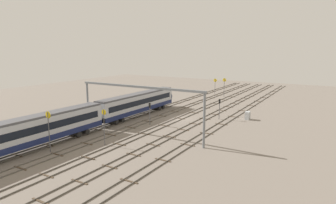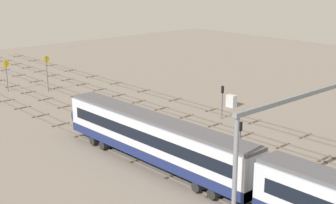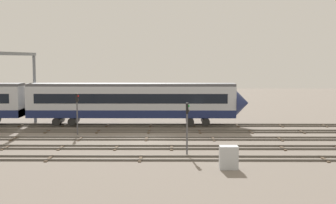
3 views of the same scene
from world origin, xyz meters
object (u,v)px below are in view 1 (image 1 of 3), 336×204
signal_light_trackside_approach (219,106)px  signal_light_trackside_departure (150,110)px  speed_sign_near_foreground (104,123)px  speed_sign_mid_trackside (49,126)px  speed_sign_distant_end (215,84)px  train (40,130)px  relay_cabinet (248,116)px  overhead_gantry (139,97)px  speed_sign_far_trackside (224,84)px

signal_light_trackside_approach → signal_light_trackside_departure: bearing=138.0°
speed_sign_near_foreground → signal_light_trackside_departure: bearing=4.2°
speed_sign_mid_trackside → signal_light_trackside_departure: bearing=-10.3°
speed_sign_mid_trackside → speed_sign_distant_end: 62.69m
train → relay_cabinet: 39.37m
signal_light_trackside_departure → speed_sign_mid_trackside: bearing=169.7°
overhead_gantry → signal_light_trackside_approach: size_ratio=5.67×
signal_light_trackside_departure → signal_light_trackside_approach: bearing=-42.0°
speed_sign_near_foreground → speed_sign_far_trackside: size_ratio=0.99×
overhead_gantry → speed_sign_distant_end: bearing=7.4°
train → speed_sign_mid_trackside: size_ratio=12.68×
overhead_gantry → speed_sign_far_trackside: (45.70, 1.83, -2.96)m
speed_sign_mid_trackside → relay_cabinet: 38.51m
speed_sign_far_trackside → relay_cabinet: size_ratio=3.39×
speed_sign_near_foreground → speed_sign_distant_end: speed_sign_near_foreground is taller
overhead_gantry → signal_light_trackside_approach: overhead_gantry is taller
speed_sign_near_foreground → speed_sign_mid_trackside: bearing=143.3°
speed_sign_near_foreground → signal_light_trackside_departure: (13.64, 1.01, -0.71)m
signal_light_trackside_departure → speed_sign_near_foreground: bearing=-175.8°
speed_sign_near_foreground → speed_sign_far_trackside: (52.34, 0.24, 0.23)m
overhead_gantry → speed_sign_mid_trackside: (-12.80, 6.20, -2.82)m
relay_cabinet → speed_sign_distant_end: bearing=32.9°
train → speed_sign_far_trackside: bearing=-7.2°
overhead_gantry → signal_light_trackside_approach: (17.98, -7.28, -3.90)m
speed_sign_mid_trackside → speed_sign_distant_end: size_ratio=1.21×
relay_cabinet → train: bearing=146.8°
signal_light_trackside_departure → relay_cabinet: (13.78, -15.02, -1.97)m
relay_cabinet → speed_sign_near_foreground: bearing=152.9°
speed_sign_far_trackside → speed_sign_distant_end: bearing=47.7°
train → speed_sign_near_foreground: speed_sign_near_foreground is taller
speed_sign_distant_end → speed_sign_mid_trackside: bearing=-179.8°
speed_sign_mid_trackside → signal_light_trackside_departure: (19.80, -3.59, -1.07)m
train → signal_light_trackside_departure: 20.21m
speed_sign_distant_end → signal_light_trackside_approach: (-31.91, -13.72, -0.50)m
speed_sign_far_trackside → signal_light_trackside_departure: size_ratio=1.32×
signal_light_trackside_departure → relay_cabinet: bearing=-47.5°
speed_sign_near_foreground → speed_sign_distant_end: 56.74m
train → speed_sign_distant_end: train is taller
signal_light_trackside_departure → relay_cabinet: 20.48m
train → speed_sign_distant_end: size_ratio=15.36×
signal_light_trackside_approach → signal_light_trackside_departure: 14.78m
speed_sign_near_foreground → signal_light_trackside_approach: 26.18m
speed_sign_mid_trackside → relay_cabinet: bearing=-29.0°
overhead_gantry → relay_cabinet: size_ratio=14.51×
train → signal_light_trackside_departure: (19.14, -6.49, 0.15)m
overhead_gantry → speed_sign_far_trackside: overhead_gantry is taller
speed_sign_near_foreground → speed_sign_mid_trackside: size_ratio=0.94×
signal_light_trackside_approach → relay_cabinet: size_ratio=2.56×
relay_cabinet → speed_sign_far_trackside: bearing=29.8°
overhead_gantry → relay_cabinet: bearing=-30.9°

